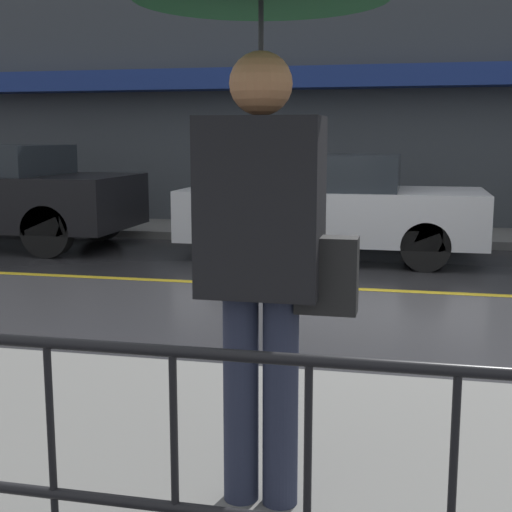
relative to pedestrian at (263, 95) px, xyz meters
name	(u,v)px	position (x,y,z in m)	size (l,w,h in m)	color
ground_plane	(366,290)	(0.11, 4.86, -1.78)	(80.00, 80.00, 0.00)	#262628
sidewalk_near	(300,480)	(0.11, 0.33, -1.72)	(28.00, 2.80, 0.12)	#60605E
sidewalk_far	(383,235)	(0.11, 8.86, -1.72)	(28.00, 1.71, 0.12)	#60605E
lane_marking	(366,289)	(0.11, 4.86, -1.78)	(25.20, 0.12, 0.01)	gold
building_storefront	(390,69)	(0.11, 9.84, 0.97)	(28.00, 0.85, 5.52)	#383D42
railing_foreground	(240,458)	(0.11, -0.82, -1.08)	(12.00, 0.04, 0.91)	black
pedestrian	(263,95)	(0.00, 0.00, 0.00)	(0.97, 0.97, 2.22)	#23283D
car_silver	(329,205)	(-0.53, 6.87, -1.07)	(3.98, 1.72, 1.39)	#B2B5BA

